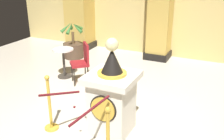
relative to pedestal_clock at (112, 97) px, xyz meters
The scene contains 8 objects.
ground_plane 0.74m from the pedestal_clock, behind, with size 10.54×10.54×0.00m, color beige.
pedestal_clock is the anchor object (origin of this frame).
stanchion_near 1.07m from the pedestal_clock, 158.13° to the right, with size 0.24×0.24×0.99m.
velvet_rope 0.71m from the pedestal_clock, 115.56° to the right, with size 0.94×0.92×0.22m.
column_centre_rear 4.20m from the pedestal_clock, 95.48° to the left, with size 0.74×0.74×3.48m.
potted_palm_left 4.03m from the pedestal_clock, 132.23° to the left, with size 0.67×0.73×1.11m.
cafe_table 2.63m from the pedestal_clock, 142.38° to the left, with size 0.51×0.51×0.73m.
cafe_chair_red 2.11m from the pedestal_clock, 134.42° to the left, with size 0.56×0.56×0.96m.
Camera 1 is at (2.00, -3.36, 2.58)m, focal length 42.09 mm.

